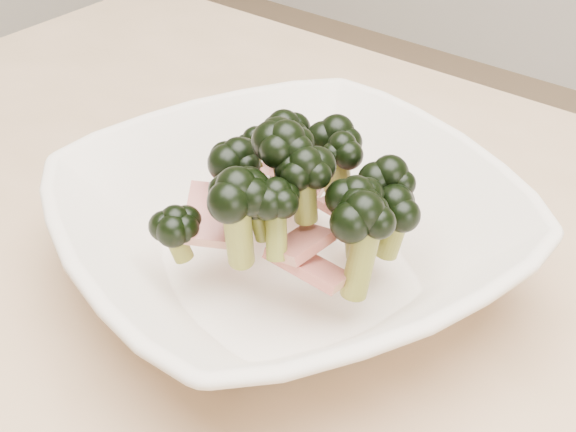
% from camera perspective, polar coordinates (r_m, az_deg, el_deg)
% --- Properties ---
extents(broccoli_dish, '(0.37, 0.37, 0.13)m').
position_cam_1_polar(broccoli_dish, '(0.52, 0.09, -0.80)').
color(broccoli_dish, white).
rests_on(broccoli_dish, dining_table).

